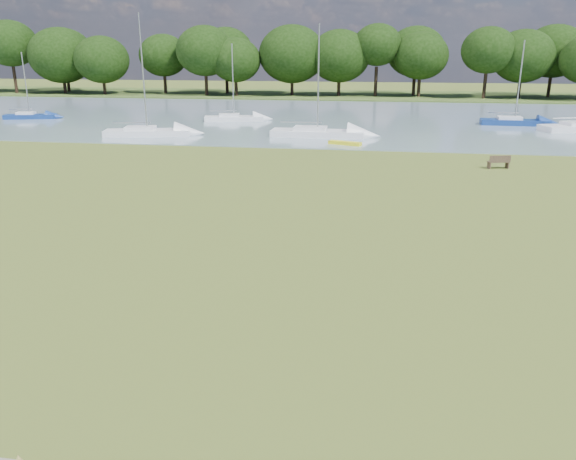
# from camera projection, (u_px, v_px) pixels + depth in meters

# --- Properties ---
(ground) EXTENTS (220.00, 220.00, 0.00)m
(ground) POSITION_uv_depth(u_px,v_px,m) (252.00, 246.00, 21.80)
(ground) COLOR olive
(river) EXTENTS (220.00, 40.00, 0.10)m
(river) POSITION_uv_depth(u_px,v_px,m) (335.00, 118.00, 61.25)
(river) COLOR gray
(river) RESTS_ON ground
(far_bank) EXTENTS (220.00, 20.00, 0.40)m
(far_bank) POSITION_uv_depth(u_px,v_px,m) (349.00, 96.00, 89.42)
(far_bank) COLOR #4C6626
(far_bank) RESTS_ON ground
(riverbank_bench) EXTENTS (1.45, 0.73, 0.86)m
(riverbank_bench) POSITION_uv_depth(u_px,v_px,m) (499.00, 162.00, 35.63)
(riverbank_bench) COLOR brown
(riverbank_bench) RESTS_ON ground
(kayak) EXTENTS (2.69, 1.49, 0.26)m
(kayak) POSITION_uv_depth(u_px,v_px,m) (345.00, 143.00, 44.18)
(kayak) COLOR yellow
(kayak) RESTS_ON river
(tree_line) EXTENTS (124.99, 9.59, 11.61)m
(tree_line) POSITION_uv_depth(u_px,v_px,m) (287.00, 51.00, 84.92)
(tree_line) COLOR black
(tree_line) RESTS_ON far_bank
(sailboat_1) EXTENTS (6.31, 3.12, 7.68)m
(sailboat_1) POSITION_uv_depth(u_px,v_px,m) (233.00, 117.00, 58.51)
(sailboat_1) COLOR white
(sailboat_1) RESTS_ON river
(sailboat_2) EXTENTS (8.02, 2.42, 9.16)m
(sailboat_2) POSITION_uv_depth(u_px,v_px,m) (316.00, 131.00, 48.21)
(sailboat_2) COLOR white
(sailboat_2) RESTS_ON river
(sailboat_4) EXTENTS (5.44, 2.79, 6.84)m
(sailboat_4) POSITION_uv_depth(u_px,v_px,m) (29.00, 115.00, 60.20)
(sailboat_4) COLOR navy
(sailboat_4) RESTS_ON river
(sailboat_6) EXTENTS (7.57, 3.57, 10.00)m
(sailboat_6) POSITION_uv_depth(u_px,v_px,m) (146.00, 130.00, 48.67)
(sailboat_6) COLOR white
(sailboat_6) RESTS_ON river
(sailboat_7) EXTENTS (6.51, 2.02, 7.97)m
(sailboat_7) POSITION_uv_depth(u_px,v_px,m) (514.00, 120.00, 55.29)
(sailboat_7) COLOR navy
(sailboat_7) RESTS_ON river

